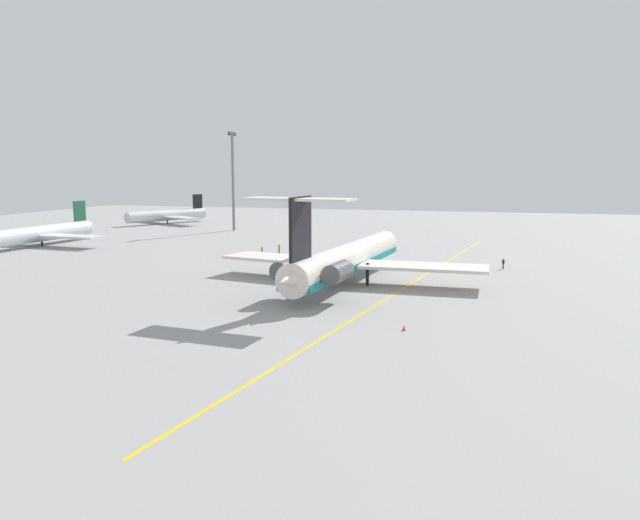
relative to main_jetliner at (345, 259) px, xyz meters
The scene contains 10 objects.
ground 8.33m from the main_jetliner, 74.91° to the right, with size 297.66×297.66×0.00m, color gray.
main_jetliner is the anchor object (origin of this frame).
airliner_mid_right 73.15m from the main_jetliner, 71.72° to the left, with size 28.72×28.36×8.59m.
airliner_far_right 104.36m from the main_jetliner, 43.15° to the left, with size 25.33×25.61×8.06m.
ground_crew_near_nose 30.50m from the main_jetliner, 43.02° to the left, with size 0.27×0.41×1.66m.
ground_crew_near_tail 28.22m from the main_jetliner, 48.46° to the right, with size 0.28×0.39×1.73m.
ground_crew_portside 32.40m from the main_jetliner, 35.72° to the left, with size 0.28×0.45×1.78m.
safety_cone_nose 25.17m from the main_jetliner, 153.27° to the right, with size 0.40×0.40×0.55m, color #EA590F.
taxiway_centreline 9.26m from the main_jetliner, 81.98° to the right, with size 109.73×0.36×0.01m, color gold.
light_mast 78.54m from the main_jetliner, 34.88° to the left, with size 4.00×0.70×24.71m.
Camera 1 is at (-81.75, -11.66, 15.52)m, focal length 34.18 mm.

